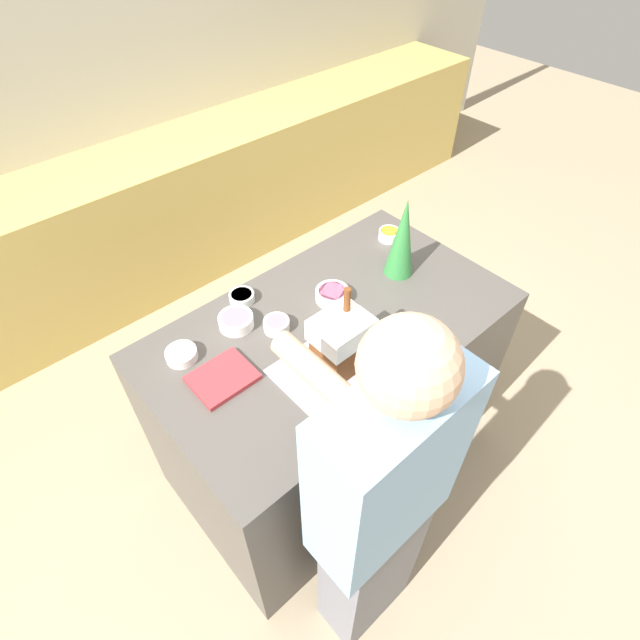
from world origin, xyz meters
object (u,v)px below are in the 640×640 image
object	(u,v)px
baking_tray	(340,365)
person	(378,512)
candy_bowl_beside_tree	(389,234)
cookbook	(223,378)
candy_bowl_center_rear	(236,321)
candy_bowl_far_right	(276,325)
candy_bowl_far_left	(242,297)
decorative_tree	(403,237)
candy_bowl_front_corner	(181,354)
candy_bowl_near_tray_left	(332,294)
gingerbread_house	(341,342)

from	to	relation	value
baking_tray	person	xyz separation A→B (m)	(-0.26, -0.45, -0.08)
candy_bowl_beside_tree	cookbook	size ratio (longest dim) A/B	0.46
candy_bowl_center_rear	candy_bowl_far_right	bearing A→B (deg)	-48.55
candy_bowl_far_left	candy_bowl_far_right	xyz separation A→B (m)	(0.01, -0.22, 0.00)
decorative_tree	cookbook	bearing A→B (deg)	179.27
baking_tray	candy_bowl_far_left	size ratio (longest dim) A/B	4.31
decorative_tree	candy_bowl_far_left	distance (m)	0.70
baking_tray	person	size ratio (longest dim) A/B	0.27
candy_bowl_front_corner	candy_bowl_center_rear	size ratio (longest dim) A/B	0.85
candy_bowl_front_corner	cookbook	world-z (taller)	candy_bowl_front_corner
cookbook	person	world-z (taller)	person
candy_bowl_far_left	cookbook	distance (m)	0.41
candy_bowl_front_corner	candy_bowl_near_tray_left	distance (m)	0.64
baking_tray	person	bearing A→B (deg)	-119.85
gingerbread_house	cookbook	size ratio (longest dim) A/B	1.50
candy_bowl_near_tray_left	decorative_tree	bearing A→B (deg)	-10.16
candy_bowl_front_corner	candy_bowl_center_rear	xyz separation A→B (m)	(0.24, 0.00, 0.01)
candy_bowl_beside_tree	candy_bowl_near_tray_left	distance (m)	0.50
candy_bowl_far_left	baking_tray	bearing A→B (deg)	-83.27
candy_bowl_far_left	candy_bowl_center_rear	bearing A→B (deg)	-134.09
candy_bowl_far_left	candy_bowl_center_rear	distance (m)	0.14
candy_bowl_front_corner	person	xyz separation A→B (m)	(0.15, -0.86, -0.10)
gingerbread_house	candy_bowl_beside_tree	size ratio (longest dim) A/B	3.25
decorative_tree	cookbook	xyz separation A→B (m)	(-0.90, 0.01, -0.17)
decorative_tree	candy_bowl_near_tray_left	xyz separation A→B (m)	(-0.33, 0.06, -0.15)
candy_bowl_center_rear	person	xyz separation A→B (m)	(-0.10, -0.86, -0.11)
baking_tray	decorative_tree	world-z (taller)	decorative_tree
candy_bowl_front_corner	candy_bowl_far_right	size ratio (longest dim) A/B	1.14
gingerbread_house	candy_bowl_beside_tree	bearing A→B (deg)	30.20
baking_tray	gingerbread_house	distance (m)	0.13
candy_bowl_far_right	candy_bowl_center_rear	bearing A→B (deg)	131.45
candy_bowl_near_tray_left	cookbook	bearing A→B (deg)	-175.15
candy_bowl_center_rear	person	bearing A→B (deg)	-96.33
candy_bowl_far_right	cookbook	xyz separation A→B (m)	(-0.29, -0.07, -0.01)
decorative_tree	candy_bowl_far_left	bearing A→B (deg)	153.99
candy_bowl_far_left	candy_bowl_beside_tree	size ratio (longest dim) A/B	1.04
candy_bowl_far_right	person	distance (m)	0.78
candy_bowl_beside_tree	candy_bowl_far_left	bearing A→B (deg)	171.74
candy_bowl_beside_tree	candy_bowl_near_tray_left	bearing A→B (deg)	-164.90
candy_bowl_far_left	candy_bowl_front_corner	distance (m)	0.36
candy_bowl_far_left	candy_bowl_near_tray_left	size ratio (longest dim) A/B	0.75
candy_bowl_near_tray_left	cookbook	xyz separation A→B (m)	(-0.57, -0.05, -0.02)
candy_bowl_front_corner	candy_bowl_far_right	bearing A→B (deg)	-18.28
decorative_tree	candy_bowl_front_corner	size ratio (longest dim) A/B	3.14
gingerbread_house	person	size ratio (longest dim) A/B	0.19
gingerbread_house	candy_bowl_far_left	distance (m)	0.53
baking_tray	candy_bowl_far_right	distance (m)	0.30
gingerbread_house	cookbook	bearing A→B (deg)	146.79
candy_bowl_far_left	candy_bowl_beside_tree	distance (m)	0.77
gingerbread_house	candy_bowl_far_right	size ratio (longest dim) A/B	3.18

